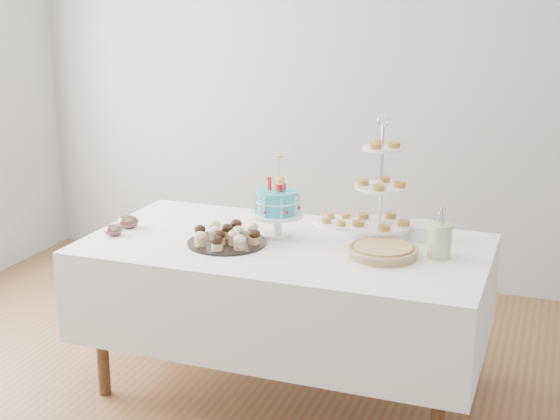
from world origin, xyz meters
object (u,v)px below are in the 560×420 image
(pie, at_px, (383,251))
(birthday_cake, at_px, (277,216))
(pastry_plate, at_px, (339,221))
(jam_bowl_a, at_px, (114,230))
(table, at_px, (285,287))
(cupcake_tray, at_px, (227,235))
(plate_stack, at_px, (421,230))
(utensil_pitcher, at_px, (440,240))
(jam_bowl_b, at_px, (128,222))
(tiered_stand, at_px, (381,188))

(pie, bearing_deg, birthday_cake, 168.52)
(pastry_plate, distance_m, jam_bowl_a, 1.15)
(table, bearing_deg, birthday_cake, 132.64)
(pastry_plate, bearing_deg, cupcake_tray, -128.85)
(plate_stack, xyz_separation_m, utensil_pitcher, (0.13, -0.27, 0.05))
(plate_stack, distance_m, jam_bowl_b, 1.47)
(birthday_cake, distance_m, pie, 0.57)
(birthday_cake, xyz_separation_m, cupcake_tray, (-0.19, -0.19, -0.07))
(cupcake_tray, relative_size, tiered_stand, 0.63)
(pie, relative_size, jam_bowl_a, 3.51)
(pie, distance_m, jam_bowl_b, 1.33)
(birthday_cake, bearing_deg, pastry_plate, 68.98)
(jam_bowl_b, bearing_deg, cupcake_tray, -6.73)
(cupcake_tray, bearing_deg, utensil_pitcher, 8.68)
(birthday_cake, relative_size, pie, 1.24)
(plate_stack, relative_size, pastry_plate, 0.71)
(pie, height_order, plate_stack, plate_stack)
(table, distance_m, utensil_pitcher, 0.79)
(birthday_cake, relative_size, jam_bowl_b, 3.68)
(jam_bowl_a, bearing_deg, table, 11.96)
(table, bearing_deg, cupcake_tray, -156.78)
(table, distance_m, jam_bowl_a, 0.90)
(table, height_order, birthday_cake, birthday_cake)
(birthday_cake, bearing_deg, pie, 2.09)
(pie, bearing_deg, utensil_pitcher, 17.94)
(plate_stack, bearing_deg, jam_bowl_a, -161.04)
(tiered_stand, xyz_separation_m, utensil_pitcher, (0.32, -0.20, -0.17))
(cupcake_tray, bearing_deg, jam_bowl_b, 173.27)
(pastry_plate, bearing_deg, pie, -52.79)
(pastry_plate, distance_m, jam_bowl_b, 1.09)
(pastry_plate, bearing_deg, birthday_cake, -124.59)
(cupcake_tray, distance_m, utensil_pitcher, 0.99)
(cupcake_tray, distance_m, jam_bowl_a, 0.59)
(jam_bowl_a, bearing_deg, tiered_stand, 18.45)
(birthday_cake, relative_size, utensil_pitcher, 1.67)
(cupcake_tray, height_order, pastry_plate, cupcake_tray)
(tiered_stand, distance_m, jam_bowl_b, 1.29)
(tiered_stand, height_order, pastry_plate, tiered_stand)
(table, relative_size, cupcake_tray, 5.04)
(pie, bearing_deg, cupcake_tray, -174.43)
(pastry_plate, bearing_deg, jam_bowl_a, -149.84)
(table, height_order, utensil_pitcher, utensil_pitcher)
(pastry_plate, distance_m, utensil_pitcher, 0.68)
(jam_bowl_a, relative_size, jam_bowl_b, 0.85)
(table, distance_m, tiered_stand, 0.67)
(plate_stack, relative_size, jam_bowl_b, 1.66)
(jam_bowl_a, xyz_separation_m, jam_bowl_b, (-0.00, 0.14, 0.00))
(tiered_stand, bearing_deg, birthday_cake, -161.15)
(pie, height_order, tiered_stand, tiered_stand)
(tiered_stand, relative_size, jam_bowl_a, 6.56)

